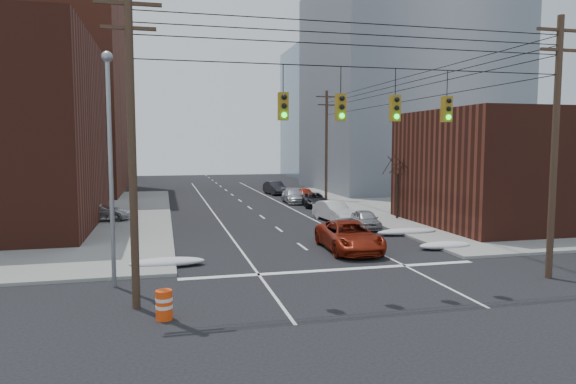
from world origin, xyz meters
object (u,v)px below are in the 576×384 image
parked_car_e (305,194)px  lot_car_d (10,208)px  lot_car_b (100,212)px  lot_car_c (21,218)px  parked_car_c (315,200)px  parked_car_d (294,196)px  red_pickup (349,236)px  construction_barrel (164,304)px  parked_car_a (366,219)px  parked_car_b (334,211)px  lot_car_a (47,218)px  parked_car_f (275,188)px

parked_car_e → lot_car_d: 26.30m
lot_car_b → lot_car_c: 5.39m
parked_car_c → parked_car_d: bearing=115.7°
red_pickup → construction_barrel: red_pickup is taller
parked_car_c → parked_car_a: bearing=-83.6°
parked_car_b → lot_car_a: bearing=171.1°
lot_car_b → parked_car_d: bearing=-59.5°
parked_car_a → lot_car_d: lot_car_d is taller
parked_car_b → parked_car_c: parked_car_b is taller
parked_car_e → lot_car_d: size_ratio=0.84×
parked_car_f → parked_car_b: bearing=-96.8°
lot_car_c → parked_car_e: bearing=-56.9°
lot_car_a → parked_car_e: bearing=-52.1°
parked_car_d → construction_barrel: (-12.35, -31.19, -0.18)m
red_pickup → lot_car_c: lot_car_c is taller
parked_car_a → lot_car_a: bearing=175.1°
red_pickup → parked_car_f: 31.21m
parked_car_c → lot_car_a: bearing=-151.6°
parked_car_f → parked_car_c: bearing=-91.4°
parked_car_a → lot_car_c: size_ratio=0.71×
red_pickup → lot_car_d: size_ratio=1.24×
lot_car_b → parked_car_c: bearing=-70.0°
parked_car_b → lot_car_b: parked_car_b is taller
red_pickup → parked_car_e: size_ratio=1.48×
parked_car_b → parked_car_d: 12.02m
parked_car_c → parked_car_d: 3.48m
parked_car_f → lot_car_b: parked_car_f is taller
parked_car_d → parked_car_b: bearing=-87.7°
parked_car_e → parked_car_c: bearing=-99.6°
parked_car_e → red_pickup: bearing=-104.1°
lot_car_c → construction_barrel: lot_car_c is taller
parked_car_d → lot_car_c: lot_car_c is taller
parked_car_a → parked_car_e: parked_car_e is taller
parked_car_d → lot_car_c: bearing=-149.1°
parked_car_a → lot_car_a: (-20.88, 4.27, 0.19)m
parked_car_f → lot_car_c: bearing=-143.2°
parked_car_a → lot_car_b: 19.20m
lot_car_b → construction_barrel: size_ratio=4.52×
parked_car_c → lot_car_d: 24.87m
parked_car_a → parked_car_c: size_ratio=0.82×
parked_car_e → parked_car_d: bearing=-137.6°
red_pickup → parked_car_e: 24.44m
parked_car_b → lot_car_a: 19.88m
parked_car_a → construction_barrel: parked_car_a is taller
lot_car_c → lot_car_d: bearing=23.4°
parked_car_c → parked_car_f: (-1.12, 12.01, 0.11)m
parked_car_a → lot_car_a: 21.31m
parked_car_a → red_pickup: bearing=-112.5°
red_pickup → construction_barrel: 13.11m
parked_car_f → lot_car_c: lot_car_c is taller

